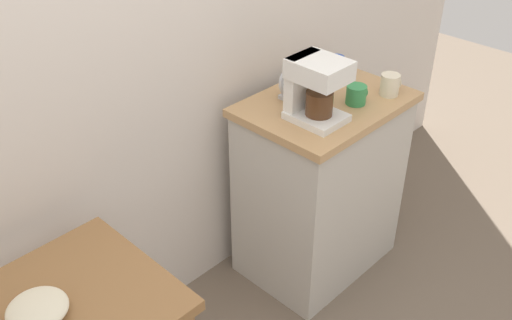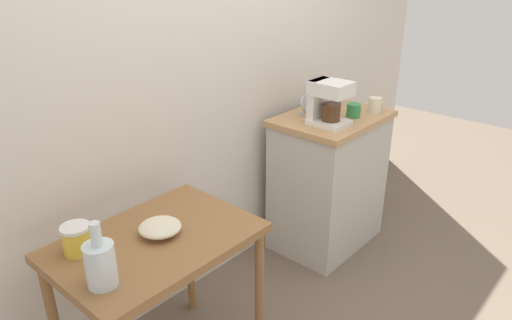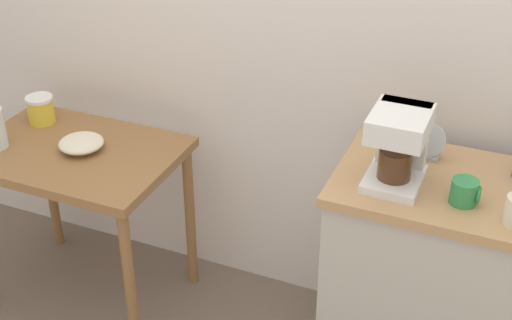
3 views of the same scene
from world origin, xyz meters
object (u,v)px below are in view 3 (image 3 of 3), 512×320
at_px(canister_enamel, 41,110).
at_px(table_clock, 429,144).
at_px(bowl_stoneware, 81,143).
at_px(mug_tall_green, 465,192).
at_px(coffee_maker, 399,143).

relative_size(canister_enamel, table_clock, 0.95).
relative_size(bowl_stoneware, canister_enamel, 1.50).
xyz_separation_m(bowl_stoneware, canister_enamel, (-0.30, 0.14, 0.03)).
height_order(bowl_stoneware, canister_enamel, canister_enamel).
height_order(bowl_stoneware, mug_tall_green, mug_tall_green).
bearing_deg(canister_enamel, table_clock, 2.34).
distance_m(canister_enamel, mug_tall_green, 1.79).
bearing_deg(table_clock, mug_tall_green, -55.81).
bearing_deg(mug_tall_green, coffee_maker, 167.85).
height_order(mug_tall_green, table_clock, table_clock).
bearing_deg(coffee_maker, canister_enamel, 175.52).
relative_size(canister_enamel, mug_tall_green, 1.28).
relative_size(bowl_stoneware, coffee_maker, 0.69).
relative_size(bowl_stoneware, table_clock, 1.42).
bearing_deg(coffee_maker, mug_tall_green, -12.15).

